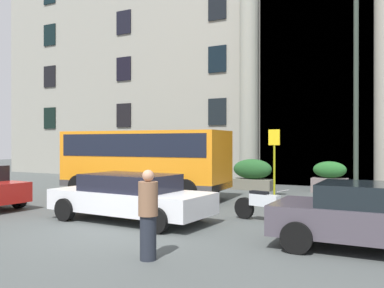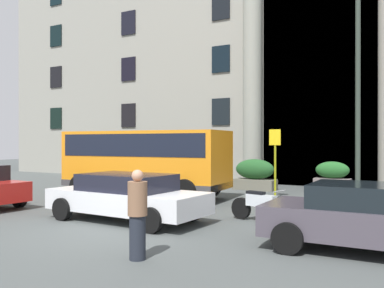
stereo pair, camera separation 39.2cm
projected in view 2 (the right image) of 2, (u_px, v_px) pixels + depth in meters
name	position (u px, v px, depth m)	size (l,w,h in m)	color
ground_plane	(107.00, 235.00, 9.97)	(80.00, 64.00, 0.12)	#474C4B
office_building_facade	(301.00, 34.00, 25.13)	(39.86, 9.75, 17.47)	gray
orange_minibus	(146.00, 158.00, 16.15)	(6.56, 2.92, 2.58)	orange
bus_stop_sign	(275.00, 156.00, 15.82)	(0.44, 0.08, 2.65)	#999E15
hedge_planter_far_east	(332.00, 178.00, 17.68)	(1.45, 0.74, 1.34)	slate
hedge_planter_east	(255.00, 175.00, 18.93)	(1.90, 0.87, 1.39)	#6B695B
hedge_planter_entrance_right	(118.00, 166.00, 23.18)	(2.13, 0.85, 1.71)	slate
parked_estate_mid	(370.00, 217.00, 8.13)	(4.08, 2.11, 1.33)	#4B444E
parked_compact_extra	(127.00, 196.00, 11.42)	(4.61, 2.18, 1.28)	silver
motorcycle_near_kerb	(260.00, 205.00, 11.23)	(1.91, 0.72, 0.89)	black
pedestrian_man_crossing	(137.00, 214.00, 7.61)	(0.36, 0.36, 1.65)	#212530
lamppost_plaza_centre	(358.00, 71.00, 15.42)	(0.40, 0.40, 8.31)	#333F35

